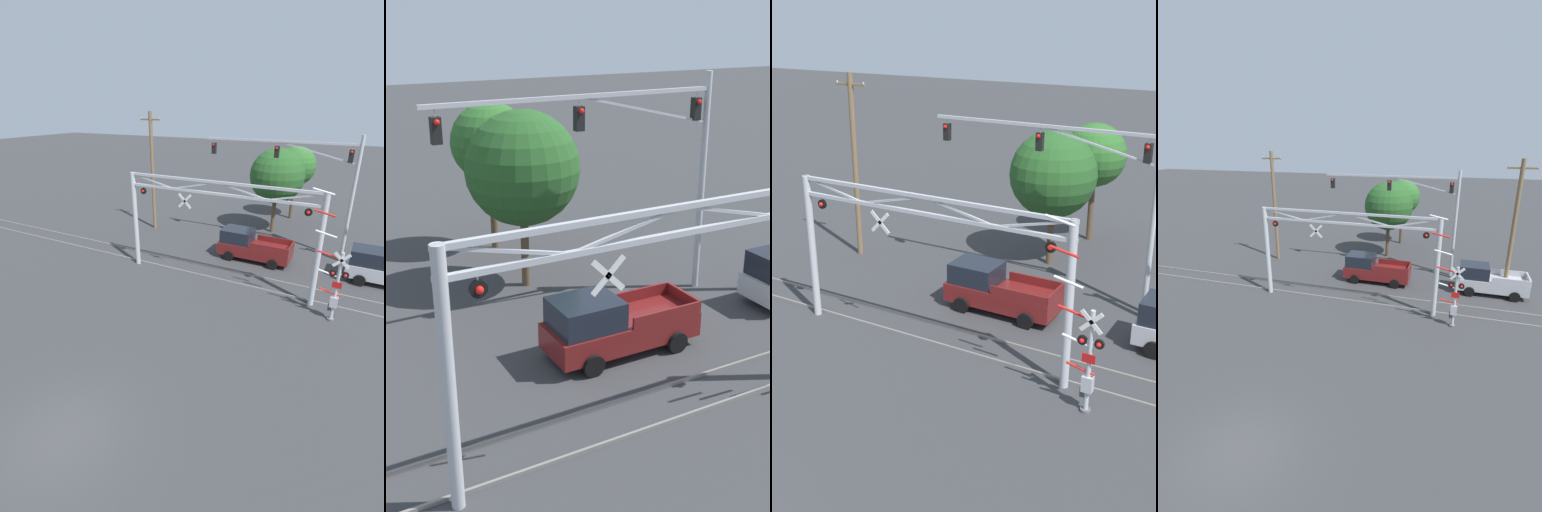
# 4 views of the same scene
# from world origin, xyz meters

# --- Properties ---
(rail_track_near) EXTENTS (80.00, 0.08, 0.10)m
(rail_track_near) POSITION_xyz_m (0.00, 12.38, 0.05)
(rail_track_near) COLOR gray
(rail_track_near) RESTS_ON ground_plane
(rail_track_far) EXTENTS (80.00, 0.08, 0.10)m
(rail_track_far) POSITION_xyz_m (0.00, 13.82, 0.05)
(rail_track_far) COLOR gray
(rail_track_far) RESTS_ON ground_plane
(crossing_gantry) EXTENTS (11.66, 0.31, 6.13)m
(crossing_gantry) POSITION_xyz_m (-0.01, 12.10, 3.94)
(crossing_gantry) COLOR #B7BABF
(crossing_gantry) RESTS_ON ground_plane
(crossing_signal_mast) EXTENTS (2.19, 0.35, 6.53)m
(crossing_signal_mast) POSITION_xyz_m (6.71, 11.05, 2.06)
(crossing_signal_mast) COLOR #B7BABF
(crossing_signal_mast) RESTS_ON ground_plane
(traffic_signal_span) EXTENTS (10.57, 0.39, 8.25)m
(traffic_signal_span) POSITION_xyz_m (4.06, 19.32, 5.65)
(traffic_signal_span) COLOR #B7BABF
(traffic_signal_span) RESTS_ON ground_plane
(pickup_truck_lead) EXTENTS (4.93, 2.10, 2.05)m
(pickup_truck_lead) POSITION_xyz_m (0.81, 16.31, 0.99)
(pickup_truck_lead) COLOR maroon
(pickup_truck_lead) RESTS_ON ground_plane
(utility_pole_left) EXTENTS (1.80, 0.28, 9.47)m
(utility_pole_left) POSITION_xyz_m (-8.74, 18.84, 4.88)
(utility_pole_left) COLOR brown
(utility_pole_left) RESTS_ON ground_plane
(background_tree_beyond_span) EXTENTS (4.35, 4.35, 6.90)m
(background_tree_beyond_span) POSITION_xyz_m (0.63, 22.60, 4.72)
(background_tree_beyond_span) COLOR brown
(background_tree_beyond_span) RESTS_ON ground_plane
(background_tree_far_left_verge) EXTENTS (3.48, 3.48, 6.62)m
(background_tree_far_left_verge) POSITION_xyz_m (1.14, 27.20, 4.86)
(background_tree_far_left_verge) COLOR brown
(background_tree_far_left_verge) RESTS_ON ground_plane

